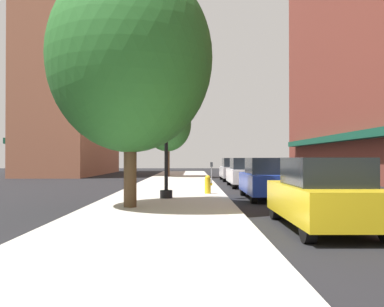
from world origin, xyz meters
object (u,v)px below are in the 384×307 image
Objects in this scene: tree_near at (167,124)px; car_blue at (267,179)px; tree_mid at (130,58)px; car_silver at (234,170)px; fire_hydrant at (208,184)px; lamppost at (166,118)px; parking_meter_near at (212,171)px; car_white at (245,173)px; car_yellow at (323,194)px.

tree_near reaches higher than car_blue.
tree_mid is 18.61m from car_silver.
tree_mid is at bearing -117.69° from fire_hydrant.
tree_mid reaches higher than lamppost.
fire_hydrant is 17.54m from tree_near.
tree_near is at bearing 104.80° from parking_meter_near.
car_blue is at bearing -74.32° from tree_near.
fire_hydrant is at bearing -114.02° from car_white.
car_yellow is (4.01, -6.40, -2.39)m from lamppost.
car_blue is at bearing 89.91° from car_yellow.
fire_hydrant is 0.60× the size of parking_meter_near.
car_yellow is (4.96, -3.45, -3.97)m from tree_mid.
car_white is at bearing 68.22° from fire_hydrant.
car_yellow is at bearing -81.75° from parking_meter_near.
fire_hydrant is 12.73m from car_silver.
car_yellow is (1.95, -13.45, -0.14)m from parking_meter_near.
tree_mid is 1.77× the size of car_silver.
tree_mid is 7.38m from car_blue.
car_white is (0.00, 14.30, 0.00)m from car_yellow.
car_yellow is 14.30m from car_white.
car_white and car_silver have the same top height.
car_yellow is at bearing -57.93° from lamppost.
lamppost is at bearing -86.76° from tree_near.
lamppost is 3.76m from fire_hydrant.
car_silver is at bearing 89.91° from car_yellow.
car_white is at bearing 23.58° from parking_meter_near.
tree_near reaches higher than car_silver.
tree_near is 12.66m from car_white.
tree_mid is 1.77× the size of car_yellow.
car_blue and car_white have the same top height.
car_white reaches higher than fire_hydrant.
car_yellow is (5.08, -25.31, -3.67)m from tree_near.
lamppost is 3.48m from tree_mid.
tree_near is 1.55× the size of car_silver.
car_yellow is 1.00× the size of car_white.
tree_mid is 1.77× the size of car_blue.
fire_hydrant is at bearing 50.60° from lamppost.
parking_meter_near is at bearing 73.25° from tree_mid.
tree_mid is at bearing -106.75° from parking_meter_near.
car_silver is (1.95, 7.50, -0.14)m from parking_meter_near.
car_yellow reaches higher than fire_hydrant.
tree_mid is (0.12, -21.86, 0.30)m from tree_near.
car_blue and car_silver have the same top height.
lamppost is 18.97m from tree_near.
tree_near is (-1.07, 18.90, 1.28)m from lamppost.
fire_hydrant is at bearing 105.44° from car_yellow.
tree_mid is (-2.62, -4.99, 4.26)m from fire_hydrant.
fire_hydrant is 0.18× the size of car_silver.
car_silver is at bearing 79.39° from fire_hydrant.
car_silver is (0.00, 6.64, 0.00)m from car_white.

